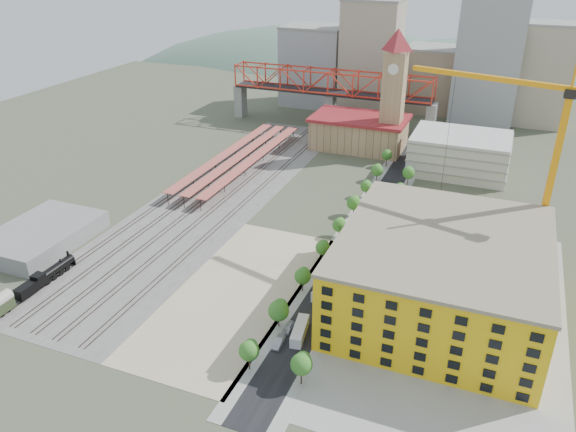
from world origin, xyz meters
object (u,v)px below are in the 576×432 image
at_px(car_0, 288,328).
at_px(tower_crane, 543,142).
at_px(locomotive, 48,275).
at_px(site_trailer_b, 325,289).
at_px(site_trailer_a, 300,331).
at_px(site_trailer_d, 353,243).
at_px(construction_building, 441,274).
at_px(site_trailer_c, 329,284).
at_px(clock_tower, 394,81).

bearing_deg(car_0, tower_crane, 45.45).
xyz_separation_m(locomotive, site_trailer_b, (66.00, 20.72, -0.49)).
distance_m(site_trailer_a, site_trailer_d, 41.85).
distance_m(tower_crane, car_0, 74.09).
bearing_deg(construction_building, site_trailer_c, -176.80).
xyz_separation_m(clock_tower, site_trailer_d, (8.00, -79.53, -27.38)).
xyz_separation_m(tower_crane, site_trailer_c, (-42.79, -28.64, -32.84)).
distance_m(tower_crane, site_trailer_a, 72.57).
bearing_deg(car_0, clock_tower, 91.60).
distance_m(locomotive, tower_crane, 124.79).
relative_size(clock_tower, tower_crane, 0.94).
height_order(construction_building, tower_crane, tower_crane).
xyz_separation_m(construction_building, site_trailer_d, (-26.00, 20.47, -8.09)).
bearing_deg(site_trailer_d, site_trailer_c, -78.59).
bearing_deg(locomotive, site_trailer_d, 34.43).
bearing_deg(site_trailer_a, site_trailer_c, 81.14).
distance_m(locomotive, site_trailer_b, 69.18).
height_order(site_trailer_a, site_trailer_b, site_trailer_b).
distance_m(site_trailer_a, site_trailer_b, 17.33).
bearing_deg(locomotive, clock_tower, 65.07).
bearing_deg(site_trailer_c, tower_crane, 42.56).
bearing_deg(construction_building, tower_crane, 58.31).
bearing_deg(site_trailer_b, site_trailer_c, 98.38).
bearing_deg(site_trailer_c, clock_tower, 103.27).
xyz_separation_m(clock_tower, tower_crane, (50.79, -72.80, 5.38)).
bearing_deg(clock_tower, car_0, -87.63).
xyz_separation_m(clock_tower, car_0, (5.00, -120.59, -27.93)).
height_order(tower_crane, site_trailer_c, tower_crane).
bearing_deg(site_trailer_c, car_0, -90.15).
height_order(site_trailer_d, car_0, site_trailer_d).
bearing_deg(site_trailer_d, construction_building, -26.80).
distance_m(site_trailer_b, site_trailer_c, 2.61).
relative_size(clock_tower, site_trailer_c, 5.75).
distance_m(site_trailer_a, site_trailer_c, 19.93).
bearing_deg(site_trailer_c, site_trailer_a, -81.24).
xyz_separation_m(locomotive, site_trailer_a, (66.00, 3.40, -0.58)).
bearing_deg(construction_building, locomotive, -164.93).
xyz_separation_m(tower_crane, site_trailer_d, (-42.79, -6.72, -32.76)).
relative_size(site_trailer_a, site_trailer_d, 0.97).
height_order(clock_tower, site_trailer_b, clock_tower).
relative_size(tower_crane, site_trailer_c, 6.11).
height_order(clock_tower, site_trailer_c, clock_tower).
bearing_deg(clock_tower, site_trailer_d, -84.26).
height_order(clock_tower, locomotive, clock_tower).
height_order(site_trailer_c, site_trailer_d, site_trailer_d).
distance_m(clock_tower, tower_crane, 88.93).
relative_size(site_trailer_b, site_trailer_d, 1.04).
height_order(site_trailer_a, car_0, site_trailer_a).
bearing_deg(site_trailer_c, locomotive, -151.78).
bearing_deg(tower_crane, site_trailer_a, -131.38).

